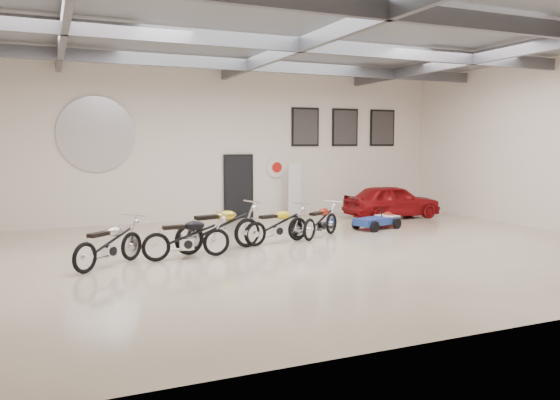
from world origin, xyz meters
name	(u,v)px	position (x,y,z in m)	size (l,w,h in m)	color
floor	(300,251)	(0.00, 0.00, 0.00)	(16.00, 12.00, 0.01)	beige
ceiling	(301,34)	(0.00, 0.00, 5.00)	(16.00, 12.00, 0.01)	slate
back_wall	(223,144)	(0.00, 6.00, 2.50)	(16.00, 0.02, 5.00)	#F1E1CF
right_wall	(551,144)	(8.00, 0.00, 2.50)	(0.02, 12.00, 5.00)	#F1E1CF
ceiling_beams	(301,45)	(0.00, 0.00, 4.75)	(15.80, 11.80, 0.32)	#525359
door	(238,187)	(0.50, 5.95, 1.05)	(0.92, 0.08, 2.10)	black
logo_plaque	(96,134)	(-4.00, 5.95, 2.80)	(2.30, 0.06, 1.16)	silver
poster_left	(305,127)	(3.00, 5.96, 3.10)	(1.05, 0.08, 1.35)	black
poster_mid	(345,127)	(4.60, 5.96, 3.10)	(1.05, 0.08, 1.35)	black
poster_right	(382,128)	(6.20, 5.96, 3.10)	(1.05, 0.08, 1.35)	black
oil_sign	(277,167)	(1.90, 5.95, 1.70)	(0.72, 0.10, 0.72)	white
banner_stand	(294,190)	(2.38, 5.50, 0.93)	(0.51, 0.20, 1.86)	white
motorcycle_silver	(109,243)	(-4.30, 0.10, 0.50)	(1.92, 0.60, 1.00)	silver
motorcycle_black	(187,236)	(-2.65, 0.22, 0.50)	(1.94, 0.60, 1.01)	silver
motorcycle_gold	(219,227)	(-1.74, 0.78, 0.58)	(2.22, 0.69, 1.16)	silver
motorcycle_yellow	(277,224)	(-0.10, 1.15, 0.49)	(1.90, 0.59, 0.99)	silver
motorcycle_red	(321,220)	(1.33, 1.50, 0.47)	(1.82, 0.56, 0.94)	silver
go_kart	(380,218)	(3.66, 2.17, 0.32)	(1.78, 0.80, 0.65)	navy
vintage_car	(392,201)	(5.34, 4.00, 0.57)	(3.35, 1.35, 1.14)	maroon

